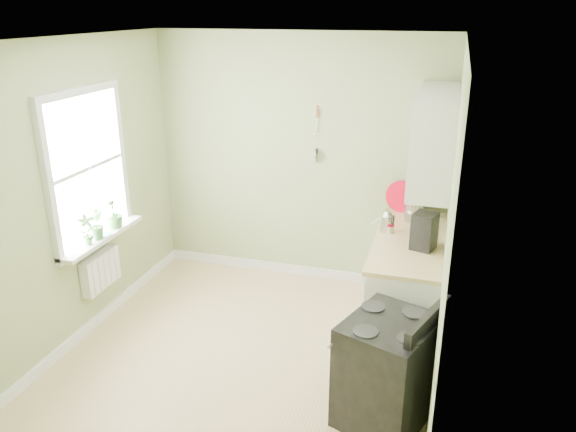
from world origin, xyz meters
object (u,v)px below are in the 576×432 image
(stove, at_px, (387,370))
(kettle, at_px, (387,221))
(stand_mixer, at_px, (416,199))
(coffee_maker, at_px, (424,232))

(stove, height_order, kettle, kettle)
(stove, distance_m, kettle, 1.62)
(stand_mixer, relative_size, kettle, 2.10)
(kettle, height_order, coffee_maker, coffee_maker)
(stove, xyz_separation_m, coffee_maker, (0.13, 1.19, 0.65))
(stove, xyz_separation_m, stand_mixer, (0.00, 1.99, 0.67))
(stand_mixer, xyz_separation_m, kettle, (-0.23, -0.50, -0.08))
(stand_mixer, height_order, coffee_maker, stand_mixer)
(stove, xyz_separation_m, kettle, (-0.23, 1.49, 0.59))
(stand_mixer, distance_m, coffee_maker, 0.81)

